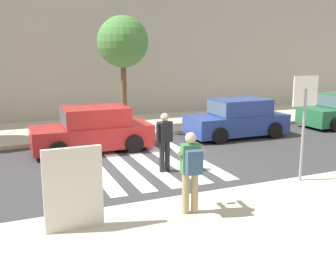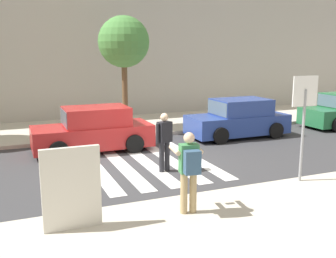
# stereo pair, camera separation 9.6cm
# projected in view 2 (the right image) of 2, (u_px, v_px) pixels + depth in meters

# --- Properties ---
(ground_plane) EXTENTS (120.00, 120.00, 0.00)m
(ground_plane) POSITION_uv_depth(u_px,v_px,m) (148.00, 164.00, 12.29)
(ground_plane) COLOR #38383A
(sidewalk_near) EXTENTS (60.00, 6.00, 0.14)m
(sidewalk_near) POSITION_uv_depth(u_px,v_px,m) (270.00, 256.00, 6.66)
(sidewalk_near) COLOR beige
(sidewalk_near) RESTS_ON ground
(sidewalk_far) EXTENTS (60.00, 4.80, 0.14)m
(sidewalk_far) POSITION_uv_depth(u_px,v_px,m) (103.00, 127.00, 17.71)
(sidewalk_far) COLOR beige
(sidewalk_far) RESTS_ON ground
(building_facade_far) EXTENTS (56.00, 4.00, 7.79)m
(building_facade_far) POSITION_uv_depth(u_px,v_px,m) (82.00, 42.00, 20.94)
(building_facade_far) COLOR #ADA89E
(building_facade_far) RESTS_ON ground
(crosswalk_stripe_0) EXTENTS (0.44, 5.20, 0.01)m
(crosswalk_stripe_0) POSITION_uv_depth(u_px,v_px,m) (96.00, 168.00, 11.87)
(crosswalk_stripe_0) COLOR silver
(crosswalk_stripe_0) RESTS_ON ground
(crosswalk_stripe_1) EXTENTS (0.44, 5.20, 0.01)m
(crosswalk_stripe_1) POSITION_uv_depth(u_px,v_px,m) (121.00, 165.00, 12.17)
(crosswalk_stripe_1) COLOR silver
(crosswalk_stripe_1) RESTS_ON ground
(crosswalk_stripe_2) EXTENTS (0.44, 5.20, 0.01)m
(crosswalk_stripe_2) POSITION_uv_depth(u_px,v_px,m) (146.00, 162.00, 12.47)
(crosswalk_stripe_2) COLOR silver
(crosswalk_stripe_2) RESTS_ON ground
(crosswalk_stripe_3) EXTENTS (0.44, 5.20, 0.01)m
(crosswalk_stripe_3) POSITION_uv_depth(u_px,v_px,m) (169.00, 159.00, 12.77)
(crosswalk_stripe_3) COLOR silver
(crosswalk_stripe_3) RESTS_ON ground
(crosswalk_stripe_4) EXTENTS (0.44, 5.20, 0.01)m
(crosswalk_stripe_4) POSITION_uv_depth(u_px,v_px,m) (191.00, 157.00, 13.07)
(crosswalk_stripe_4) COLOR silver
(crosswalk_stripe_4) RESTS_ON ground
(stop_sign) EXTENTS (0.76, 0.08, 2.72)m
(stop_sign) POSITION_uv_depth(u_px,v_px,m) (304.00, 105.00, 9.90)
(stop_sign) COLOR gray
(stop_sign) RESTS_ON sidewalk_near
(photographer_with_backpack) EXTENTS (0.66, 0.89, 1.72)m
(photographer_with_backpack) POSITION_uv_depth(u_px,v_px,m) (189.00, 166.00, 8.02)
(photographer_with_backpack) COLOR tan
(photographer_with_backpack) RESTS_ON sidewalk_near
(pedestrian_crossing) EXTENTS (0.56, 0.33, 1.72)m
(pedestrian_crossing) POSITION_uv_depth(u_px,v_px,m) (164.00, 139.00, 11.34)
(pedestrian_crossing) COLOR #232328
(pedestrian_crossing) RESTS_ON ground
(parked_car_red) EXTENTS (4.10, 1.92, 1.55)m
(parked_car_red) POSITION_uv_depth(u_px,v_px,m) (94.00, 130.00, 13.78)
(parked_car_red) COLOR red
(parked_car_red) RESTS_ON ground
(parked_car_blue) EXTENTS (4.10, 1.92, 1.55)m
(parked_car_blue) POSITION_uv_depth(u_px,v_px,m) (238.00, 119.00, 16.01)
(parked_car_blue) COLOR #284293
(parked_car_blue) RESTS_ON ground
(street_tree_center) EXTENTS (2.14, 2.14, 4.77)m
(street_tree_center) POSITION_uv_depth(u_px,v_px,m) (124.00, 43.00, 16.34)
(street_tree_center) COLOR brown
(street_tree_center) RESTS_ON sidewalk_far
(advertising_board) EXTENTS (1.10, 0.11, 1.60)m
(advertising_board) POSITION_uv_depth(u_px,v_px,m) (71.00, 188.00, 7.37)
(advertising_board) COLOR beige
(advertising_board) RESTS_ON sidewalk_near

